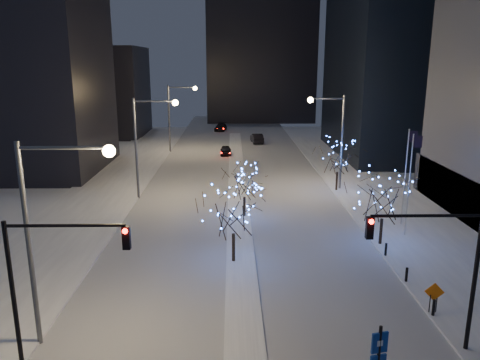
{
  "coord_description": "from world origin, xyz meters",
  "views": [
    {
      "loc": [
        -0.57,
        -18.38,
        13.38
      ],
      "look_at": [
        0.0,
        14.64,
        5.0
      ],
      "focal_mm": 35.0,
      "sensor_mm": 36.0,
      "label": 1
    }
  ],
  "objects_px": {
    "traffic_signal_west": "(47,271)",
    "holiday_tree_median_near": "(233,210)",
    "street_lamp_east": "(334,130)",
    "traffic_signal_east": "(443,259)",
    "street_lamp_w_far": "(176,109)",
    "holiday_tree_plaza_far": "(338,157)",
    "car_far": "(221,127)",
    "holiday_tree_plaza_near": "(384,196)",
    "wayfinding_sign": "(378,360)",
    "holiday_tree_median_far": "(244,182)",
    "car_mid": "(257,138)",
    "street_lamp_w_mid": "(146,134)",
    "street_lamp_w_near": "(49,217)",
    "car_near": "(226,150)",
    "construction_sign": "(434,295)"
  },
  "relations": [
    {
      "from": "traffic_signal_west",
      "to": "holiday_tree_median_near",
      "type": "height_order",
      "value": "traffic_signal_west"
    },
    {
      "from": "street_lamp_east",
      "to": "traffic_signal_east",
      "type": "relative_size",
      "value": 1.43
    },
    {
      "from": "traffic_signal_west",
      "to": "traffic_signal_east",
      "type": "bearing_deg",
      "value": 3.29
    },
    {
      "from": "street_lamp_w_far",
      "to": "holiday_tree_plaza_far",
      "type": "distance_m",
      "value": 30.02
    },
    {
      "from": "car_far",
      "to": "holiday_tree_plaza_near",
      "type": "xyz_separation_m",
      "value": [
        13.3,
        -60.12,
        3.12
      ]
    },
    {
      "from": "wayfinding_sign",
      "to": "holiday_tree_plaza_far",
      "type": "bearing_deg",
      "value": 66.79
    },
    {
      "from": "holiday_tree_median_far",
      "to": "car_mid",
      "type": "bearing_deg",
      "value": 85.37
    },
    {
      "from": "street_lamp_w_mid",
      "to": "holiday_tree_median_near",
      "type": "bearing_deg",
      "value": -61.78
    },
    {
      "from": "holiday_tree_plaza_near",
      "to": "wayfinding_sign",
      "type": "bearing_deg",
      "value": -107.89
    },
    {
      "from": "traffic_signal_west",
      "to": "holiday_tree_median_far",
      "type": "distance_m",
      "value": 22.8
    },
    {
      "from": "street_lamp_w_near",
      "to": "car_near",
      "type": "bearing_deg",
      "value": 81.09
    },
    {
      "from": "street_lamp_w_near",
      "to": "street_lamp_east",
      "type": "bearing_deg",
      "value": 55.81
    },
    {
      "from": "traffic_signal_east",
      "to": "holiday_tree_median_near",
      "type": "xyz_separation_m",
      "value": [
        -9.44,
        10.28,
        -1.0
      ]
    },
    {
      "from": "traffic_signal_east",
      "to": "holiday_tree_plaza_far",
      "type": "relative_size",
      "value": 1.28
    },
    {
      "from": "holiday_tree_plaza_far",
      "to": "street_lamp_w_far",
      "type": "bearing_deg",
      "value": 130.57
    },
    {
      "from": "street_lamp_w_far",
      "to": "car_far",
      "type": "xyz_separation_m",
      "value": [
        6.13,
        22.33,
        -5.79
      ]
    },
    {
      "from": "holiday_tree_plaza_near",
      "to": "holiday_tree_plaza_far",
      "type": "distance_m",
      "value": 15.09
    },
    {
      "from": "street_lamp_w_mid",
      "to": "holiday_tree_plaza_far",
      "type": "relative_size",
      "value": 1.82
    },
    {
      "from": "car_far",
      "to": "holiday_tree_plaza_near",
      "type": "bearing_deg",
      "value": -69.12
    },
    {
      "from": "street_lamp_east",
      "to": "holiday_tree_plaza_near",
      "type": "height_order",
      "value": "street_lamp_east"
    },
    {
      "from": "street_lamp_w_near",
      "to": "street_lamp_w_mid",
      "type": "height_order",
      "value": "same"
    },
    {
      "from": "construction_sign",
      "to": "traffic_signal_east",
      "type": "bearing_deg",
      "value": -102.6
    },
    {
      "from": "street_lamp_w_near",
      "to": "traffic_signal_east",
      "type": "relative_size",
      "value": 1.43
    },
    {
      "from": "street_lamp_w_mid",
      "to": "street_lamp_w_far",
      "type": "xyz_separation_m",
      "value": [
        0.0,
        25.0,
        0.0
      ]
    },
    {
      "from": "street_lamp_w_near",
      "to": "car_near",
      "type": "xyz_separation_m",
      "value": [
        7.44,
        47.44,
        -5.83
      ]
    },
    {
      "from": "street_lamp_w_far",
      "to": "street_lamp_east",
      "type": "distance_m",
      "value": 29.08
    },
    {
      "from": "street_lamp_w_far",
      "to": "wayfinding_sign",
      "type": "distance_m",
      "value": 56.73
    },
    {
      "from": "street_lamp_w_far",
      "to": "car_near",
      "type": "distance_m",
      "value": 9.79
    },
    {
      "from": "traffic_signal_west",
      "to": "holiday_tree_median_near",
      "type": "relative_size",
      "value": 1.25
    },
    {
      "from": "street_lamp_w_near",
      "to": "holiday_tree_plaza_far",
      "type": "bearing_deg",
      "value": 54.55
    },
    {
      "from": "street_lamp_w_far",
      "to": "street_lamp_w_near",
      "type": "bearing_deg",
      "value": -90.0
    },
    {
      "from": "car_mid",
      "to": "construction_sign",
      "type": "distance_m",
      "value": 56.02
    },
    {
      "from": "traffic_signal_west",
      "to": "holiday_tree_median_near",
      "type": "bearing_deg",
      "value": 54.86
    },
    {
      "from": "holiday_tree_median_far",
      "to": "street_lamp_w_mid",
      "type": "bearing_deg",
      "value": 147.19
    },
    {
      "from": "traffic_signal_west",
      "to": "car_far",
      "type": "height_order",
      "value": "traffic_signal_west"
    },
    {
      "from": "traffic_signal_east",
      "to": "holiday_tree_plaza_far",
      "type": "distance_m",
      "value": 28.36
    },
    {
      "from": "holiday_tree_median_near",
      "to": "holiday_tree_median_far",
      "type": "bearing_deg",
      "value": 84.08
    },
    {
      "from": "car_far",
      "to": "street_lamp_east",
      "type": "bearing_deg",
      "value": -65.39
    },
    {
      "from": "car_mid",
      "to": "holiday_tree_median_near",
      "type": "bearing_deg",
      "value": 79.18
    },
    {
      "from": "holiday_tree_median_near",
      "to": "car_mid",
      "type": "bearing_deg",
      "value": 85.11
    },
    {
      "from": "street_lamp_w_far",
      "to": "construction_sign",
      "type": "height_order",
      "value": "street_lamp_w_far"
    },
    {
      "from": "construction_sign",
      "to": "car_near",
      "type": "bearing_deg",
      "value": 114.29
    },
    {
      "from": "street_lamp_w_near",
      "to": "street_lamp_w_far",
      "type": "bearing_deg",
      "value": 90.0
    },
    {
      "from": "traffic_signal_west",
      "to": "wayfinding_sign",
      "type": "relative_size",
      "value": 1.87
    },
    {
      "from": "street_lamp_east",
      "to": "holiday_tree_median_near",
      "type": "relative_size",
      "value": 1.79
    },
    {
      "from": "street_lamp_w_near",
      "to": "holiday_tree_median_near",
      "type": "relative_size",
      "value": 1.79
    },
    {
      "from": "street_lamp_w_far",
      "to": "holiday_tree_median_far",
      "type": "bearing_deg",
      "value": -73.11
    },
    {
      "from": "street_lamp_w_mid",
      "to": "traffic_signal_west",
      "type": "height_order",
      "value": "street_lamp_w_mid"
    },
    {
      "from": "holiday_tree_median_far",
      "to": "construction_sign",
      "type": "relative_size",
      "value": 2.71
    },
    {
      "from": "car_near",
      "to": "holiday_tree_plaza_near",
      "type": "distance_m",
      "value": 37.35
    }
  ]
}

